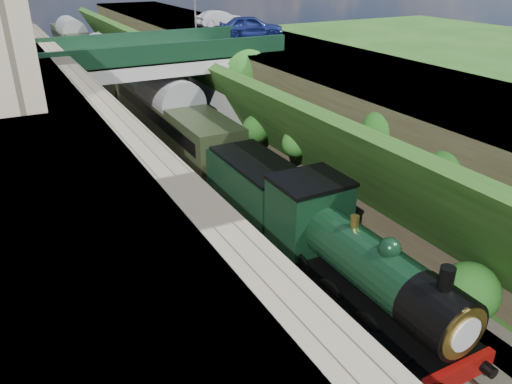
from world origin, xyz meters
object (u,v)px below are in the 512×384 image
(road_bridge, at_px, (162,86))
(car_silver, at_px, (219,19))
(car_blue, at_px, (251,27))
(locomotive, at_px, (354,262))
(tender, at_px, (257,192))
(tree, at_px, (245,77))

(road_bridge, xyz_separation_m, car_silver, (8.86, 10.37, 2.86))
(road_bridge, distance_m, car_blue, 9.22)
(car_silver, height_order, locomotive, car_silver)
(car_silver, distance_m, tender, 25.36)
(car_blue, relative_size, locomotive, 0.48)
(road_bridge, height_order, car_blue, car_blue)
(car_silver, bearing_deg, locomotive, 156.78)
(tree, bearing_deg, car_blue, 59.05)
(tree, bearing_deg, tender, -114.11)
(car_blue, distance_m, locomotive, 25.11)
(car_silver, relative_size, tender, 0.70)
(locomotive, bearing_deg, tender, 90.00)
(road_bridge, distance_m, tree, 5.53)
(car_blue, relative_size, car_silver, 1.17)
(tender, bearing_deg, tree, 65.89)
(car_blue, bearing_deg, road_bridge, 130.99)
(tree, relative_size, locomotive, 0.65)
(locomotive, relative_size, tender, 1.70)
(road_bridge, bearing_deg, car_blue, 20.15)
(locomotive, distance_m, tender, 7.37)
(tree, xyz_separation_m, tender, (-4.71, -10.53, -3.03))
(car_blue, xyz_separation_m, car_silver, (0.68, 7.37, -0.14))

